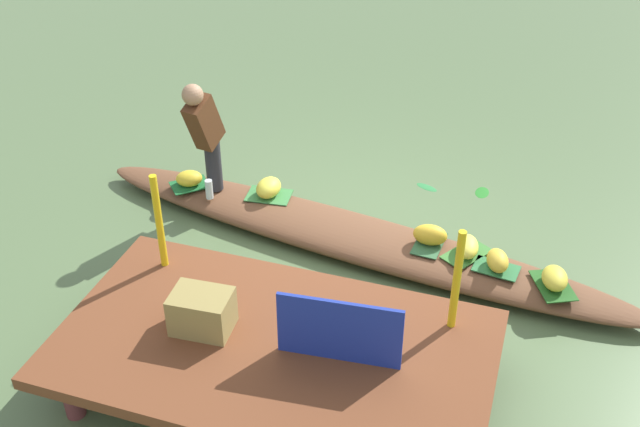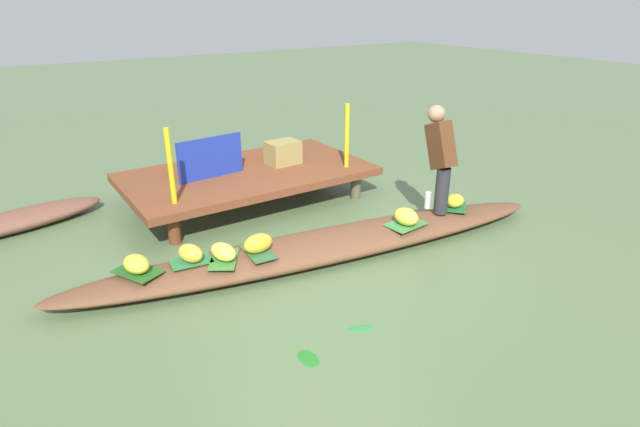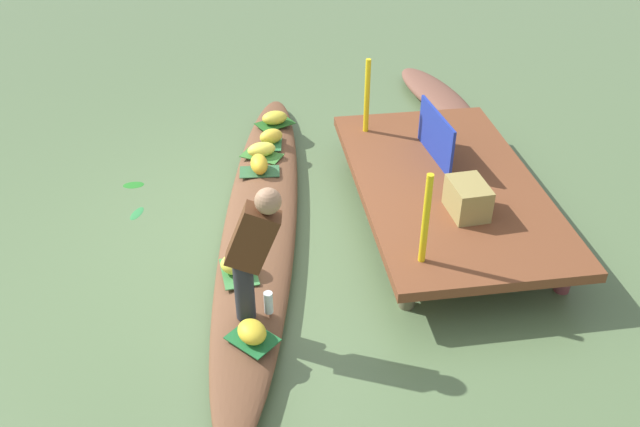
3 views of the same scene
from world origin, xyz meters
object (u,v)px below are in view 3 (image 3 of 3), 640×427
Objects in this scene: banana_bunch_5 at (252,332)px; vendor_boat at (261,221)px; market_banner at (436,135)px; produce_crate at (468,198)px; banana_bunch_1 at (259,164)px; vendor_person at (253,248)px; water_bottle at (268,303)px; banana_bunch_3 at (262,149)px; banana_bunch_4 at (275,118)px; moored_boat at (437,95)px; banana_bunch_2 at (238,264)px; banana_bunch_0 at (271,136)px.

vendor_boat is at bearing 173.84° from banana_bunch_5.
market_banner reaches higher than produce_crate.
vendor_boat is at bearing -3.63° from banana_bunch_1.
vendor_boat is 1.72m from vendor_person.
banana_bunch_5 is at bearing -27.52° from water_bottle.
market_banner is (0.65, 1.80, 0.38)m from banana_bunch_3.
market_banner reaches higher than banana_bunch_5.
banana_bunch_3 reaches higher than vendor_boat.
banana_bunch_4 is 1.16× the size of banana_bunch_5.
market_banner is at bearing -29.12° from moored_boat.
banana_bunch_3 is at bearing -176.66° from vendor_boat.
water_bottle is at bearing -65.75° from produce_crate.
banana_bunch_4 is 3.68m from banana_bunch_5.
banana_bunch_2 is 1.01× the size of banana_bunch_4.
banana_bunch_1 is at bearing 169.79° from banana_bunch_2.
produce_crate is (1.06, 0.01, -0.10)m from market_banner.
vendor_boat is 17.85× the size of banana_bunch_2.
vendor_boat is 0.98m from banana_bunch_2.
moored_boat is 3.35m from produce_crate.
vendor_boat is 1.49m from water_bottle.
vendor_person is (1.51, -0.13, 0.81)m from vendor_boat.
banana_bunch_1 is at bearing -13.59° from banana_bunch_4.
market_banner is (-2.23, 2.09, 0.38)m from banana_bunch_5.
banana_bunch_0 is at bearing -124.30° from market_banner.
vendor_person is at bearing -69.63° from water_bottle.
produce_crate is at bearing 114.25° from water_bottle.
banana_bunch_4 is 3.36m from water_bottle.
vendor_boat is at bearing -81.57° from market_banner.
moored_boat is 4.58m from banana_bunch_2.
banana_bunch_1 is at bearing -16.37° from banana_bunch_0.
market_banner is at bearing 60.96° from banana_bunch_0.
moored_boat is 2.42m from banana_bunch_4.
water_bottle reaches higher than banana_bunch_5.
banana_bunch_0 is 0.65m from banana_bunch_1.
banana_bunch_5 is 2.42m from produce_crate.
water_bottle is (4.11, -2.64, 0.22)m from moored_boat.
produce_crate reaches higher than banana_bunch_5.
banana_bunch_1 is at bearing -64.83° from moored_boat.
market_banner is (-1.39, 2.16, 0.37)m from banana_bunch_2.
produce_crate reaches higher than banana_bunch_2.
banana_bunch_0 is 0.87× the size of banana_bunch_3.
vendor_boat is 3.71m from moored_boat.
produce_crate is (1.70, 1.81, 0.28)m from banana_bunch_3.
banana_bunch_4 is 2.16m from market_banner.
water_bottle reaches higher than banana_bunch_0.
moored_boat is at bearing 117.85° from banana_bunch_0.
banana_bunch_4 is 0.35× the size of market_banner.
water_bottle reaches higher than vendor_boat.
market_banner is 1.06m from produce_crate.
vendor_person reaches higher than market_banner.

